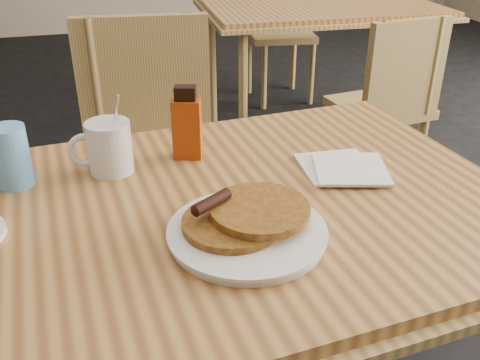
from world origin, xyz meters
name	(u,v)px	position (x,y,z in m)	size (l,w,h in m)	color
main_table	(213,223)	(-0.08, 0.04, 0.71)	(1.27, 0.91, 0.75)	#AE793E
neighbor_table	(320,11)	(0.96, 1.91, 0.71)	(1.29, 0.91, 0.75)	#AE793E
chair_main_far	(152,141)	(-0.10, 0.79, 0.56)	(0.47, 0.48, 0.94)	tan
chair_neighbor_far	(277,16)	(0.99, 2.65, 0.54)	(0.47, 0.47, 0.91)	tan
chair_neighbor_near	(391,94)	(0.99, 1.16, 0.49)	(0.42, 0.42, 0.83)	tan
pancake_plate	(246,227)	(-0.05, -0.08, 0.77)	(0.27, 0.27, 0.07)	silver
coffee_mug	(108,147)	(-0.25, 0.23, 0.81)	(0.13, 0.09, 0.17)	silver
syrup_bottle	(187,125)	(-0.08, 0.25, 0.83)	(0.07, 0.06, 0.16)	maroon
napkin_stack	(343,168)	(0.22, 0.10, 0.76)	(0.19, 0.20, 0.01)	white
blue_tumbler	(11,157)	(-0.44, 0.22, 0.81)	(0.07, 0.07, 0.12)	#5FA1DF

